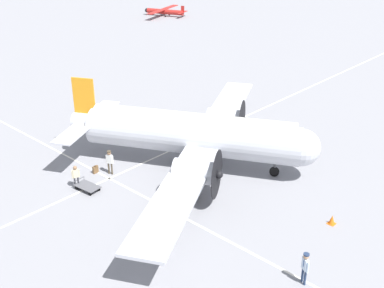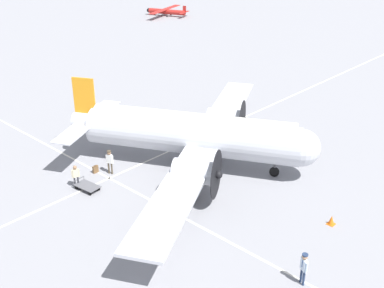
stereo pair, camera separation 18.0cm
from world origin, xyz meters
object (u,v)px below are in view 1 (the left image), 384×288
light_aircraft_taxiing (164,11)px  ramp_agent (76,174)px  airliner_main (198,134)px  suitcase_near_door (95,170)px  passenger_boarding (110,160)px  baggage_cart (87,186)px  crew_foreground (305,265)px  traffic_cone (332,220)px

light_aircraft_taxiing → ramp_agent: bearing=111.2°
airliner_main → suitcase_near_door: size_ratio=43.49×
airliner_main → light_aircraft_taxiing: (-40.96, -45.49, -1.76)m
passenger_boarding → baggage_cart: passenger_boarding is taller
crew_foreground → suitcase_near_door: (-0.02, -17.14, -0.87)m
ramp_agent → passenger_boarding: bearing=15.4°
light_aircraft_taxiing → traffic_cone: bearing=124.9°
light_aircraft_taxiing → airliner_main: bearing=118.9°
baggage_cart → light_aircraft_taxiing: bearing=125.0°
traffic_cone → airliner_main: bearing=-90.3°
crew_foreground → traffic_cone: (-5.73, -1.46, -0.87)m
suitcase_near_door → baggage_cart: size_ratio=0.32×
suitcase_near_door → baggage_cart: bearing=39.8°
passenger_boarding → traffic_cone: bearing=-2.1°
suitcase_near_door → airliner_main: bearing=140.3°
suitcase_near_door → traffic_cone: traffic_cone is taller
crew_foreground → ramp_agent: bearing=37.9°
airliner_main → baggage_cart: 8.61m
crew_foreground → passenger_boarding: 16.25m
crew_foreground → light_aircraft_taxiing: size_ratio=0.17×
airliner_main → traffic_cone: bearing=-27.9°
crew_foreground → passenger_boarding: (-0.67, -16.24, 0.00)m
suitcase_near_door → ramp_agent: bearing=19.1°
passenger_boarding → ramp_agent: (2.78, -0.16, -0.14)m
ramp_agent → crew_foreground: bearing=-63.9°
passenger_boarding → ramp_agent: passenger_boarding is taller
crew_foreground → light_aircraft_taxiing: 74.38m
suitcase_near_door → light_aircraft_taxiing: (-46.73, -40.70, 0.58)m
airliner_main → baggage_cart: size_ratio=13.77×
passenger_boarding → suitcase_near_door: passenger_boarding is taller
crew_foreground → baggage_cart: crew_foreground is taller
suitcase_near_door → passenger_boarding: bearing=126.1°
airliner_main → light_aircraft_taxiing: 61.24m
ramp_agent → light_aircraft_taxiing: 64.07m
airliner_main → passenger_boarding: size_ratio=13.97×
ramp_agent → traffic_cone: size_ratio=2.78×
ramp_agent → baggage_cart: size_ratio=0.89×
airliner_main → traffic_cone: size_ratio=42.99×
passenger_boarding → ramp_agent: bearing=-114.4°
airliner_main → light_aircraft_taxiing: airliner_main is taller
crew_foreground → suitcase_near_door: size_ratio=3.10×
ramp_agent → traffic_cone: bearing=-43.5°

